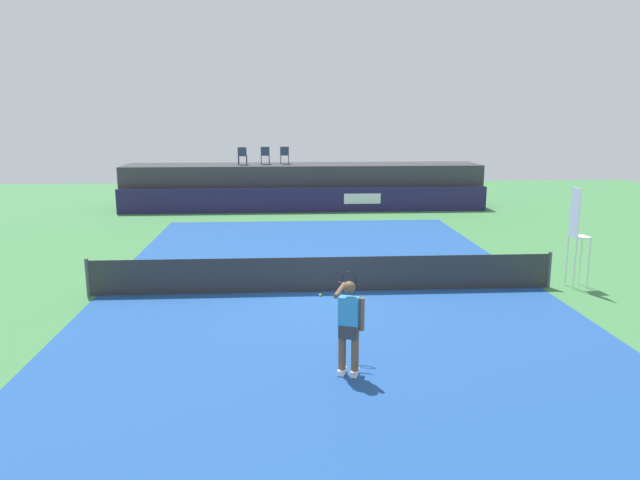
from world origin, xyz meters
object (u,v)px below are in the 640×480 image
object	(u,v)px
spectator_chair_far_left	(242,155)
tennis_ball	(320,295)
spectator_chair_left	(265,155)
net_post_near	(88,277)
spectator_chair_center	(285,154)
umpire_chair	(577,231)
tennis_player	(349,324)
net_post_far	(549,270)

from	to	relation	value
spectator_chair_far_left	tennis_ball	world-z (taller)	spectator_chair_far_left
spectator_chair_left	tennis_ball	distance (m)	16.11
net_post_near	tennis_ball	world-z (taller)	net_post_near
spectator_chair_center	tennis_ball	size ratio (longest dim) A/B	13.06
tennis_ball	spectator_chair_center	bearing A→B (deg)	92.90
tennis_ball	spectator_chair_left	bearing A→B (deg)	96.49
umpire_chair	net_post_near	xyz separation A→B (m)	(-13.08, 0.01, -1.09)
spectator_chair_far_left	net_post_near	world-z (taller)	spectator_chair_far_left
spectator_chair_left	tennis_player	size ratio (longest dim) A/B	0.50
spectator_chair_far_left	net_post_far	bearing A→B (deg)	-58.42
spectator_chair_center	tennis_ball	distance (m)	16.15
umpire_chair	net_post_near	distance (m)	13.12
spectator_chair_far_left	umpire_chair	world-z (taller)	spectator_chair_far_left
net_post_near	umpire_chair	bearing A→B (deg)	-0.04
tennis_player	net_post_far	bearing A→B (deg)	40.84
tennis_ball	spectator_chair_far_left	bearing A→B (deg)	100.69
umpire_chair	tennis_ball	xyz separation A→B (m)	(-7.01, -0.44, -1.55)
spectator_chair_far_left	umpire_chair	size ratio (longest dim) A/B	0.32
spectator_chair_far_left	tennis_ball	distance (m)	15.99
net_post_far	tennis_ball	size ratio (longest dim) A/B	14.71
spectator_chair_left	net_post_near	xyz separation A→B (m)	(-4.28, -15.34, -2.19)
spectator_chair_center	tennis_player	size ratio (longest dim) A/B	0.50
tennis_ball	net_post_near	bearing A→B (deg)	175.81
spectator_chair_far_left	net_post_far	world-z (taller)	spectator_chair_far_left
spectator_chair_center	spectator_chair_far_left	bearing A→B (deg)	-168.99
spectator_chair_center	net_post_far	size ratio (longest dim) A/B	0.89
spectator_chair_left	net_post_near	size ratio (longest dim) A/B	0.89
spectator_chair_center	tennis_player	xyz separation A→B (m)	(1.02, -20.75, -1.73)
spectator_chair_left	tennis_ball	world-z (taller)	spectator_chair_left
tennis_player	spectator_chair_far_left	bearing A→B (deg)	98.76
spectator_chair_far_left	spectator_chair_left	xyz separation A→B (m)	(1.13, 0.29, 0.00)
tennis_player	tennis_ball	size ratio (longest dim) A/B	26.03
spectator_chair_far_left	tennis_player	distance (m)	20.65
spectator_chair_left	umpire_chair	bearing A→B (deg)	-60.17
spectator_chair_left	spectator_chair_center	xyz separation A→B (m)	(0.99, 0.12, 0.00)
net_post_far	tennis_player	world-z (taller)	tennis_player
spectator_chair_center	net_post_near	bearing A→B (deg)	-108.81
spectator_chair_far_left	spectator_chair_center	world-z (taller)	same
net_post_near	tennis_ball	distance (m)	6.11
spectator_chair_center	net_post_near	xyz separation A→B (m)	(-5.27, -15.46, -2.19)
spectator_chair_far_left	spectator_chair_center	size ratio (longest dim) A/B	1.00
net_post_near	net_post_far	xyz separation A→B (m)	(12.40, 0.00, 0.00)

